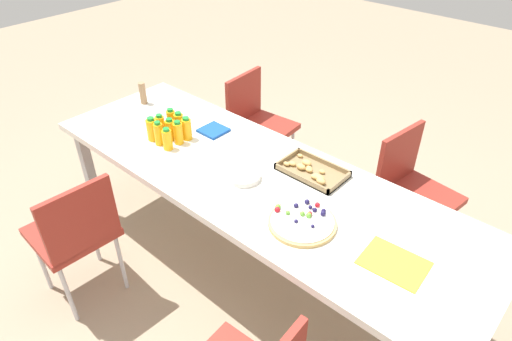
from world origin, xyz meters
The scene contains 20 objects.
ground_plane centered at (0.00, 0.00, 0.00)m, with size 12.00×12.00×0.00m, color gray.
party_table centered at (0.00, 0.00, 0.68)m, with size 2.55×0.83×0.74m.
chair_far_left centered at (-0.67, 0.78, 0.50)m, with size 0.43×0.43×0.83m.
chair_far_right centered at (0.56, 0.78, 0.50)m, with size 0.45×0.45×0.83m.
chair_near_left centered at (-0.58, -0.76, 0.50)m, with size 0.42×0.42×0.83m.
juice_bottle_0 centered at (-0.67, -0.14, 0.81)m, with size 0.06×0.06×0.15m.
juice_bottle_1 centered at (-0.61, -0.14, 0.81)m, with size 0.05×0.05×0.15m.
juice_bottle_2 centered at (-0.53, -0.14, 0.80)m, with size 0.05×0.05×0.13m.
juice_bottle_3 centered at (-0.68, -0.07, 0.80)m, with size 0.05×0.05×0.14m.
juice_bottle_4 centered at (-0.60, -0.06, 0.80)m, with size 0.06×0.06×0.14m.
juice_bottle_5 centered at (-0.53, -0.06, 0.81)m, with size 0.05×0.05×0.14m.
juice_bottle_6 centered at (-0.67, 0.01, 0.81)m, with size 0.05×0.05×0.15m.
juice_bottle_7 centered at (-0.60, 0.01, 0.81)m, with size 0.06×0.06×0.15m.
juice_bottle_8 centered at (-0.53, 0.01, 0.81)m, with size 0.06×0.06×0.14m.
fruit_pizza centered at (0.43, -0.14, 0.75)m, with size 0.31×0.31×0.05m.
snack_tray centered at (0.23, 0.21, 0.75)m, with size 0.35×0.22×0.04m.
plate_stack centered at (-0.01, -0.07, 0.76)m, with size 0.17×0.17×0.03m.
napkin_stack centered at (-0.48, 0.17, 0.75)m, with size 0.15×0.15×0.02m, color #194CA5.
cardboard_tube centered at (-1.10, 0.12, 0.81)m, with size 0.04×0.04×0.15m, color #9E7A56.
paper_folder centered at (0.85, -0.09, 0.74)m, with size 0.26×0.20×0.01m, color yellow.
Camera 1 is at (1.29, -1.42, 2.12)m, focal length 31.46 mm.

